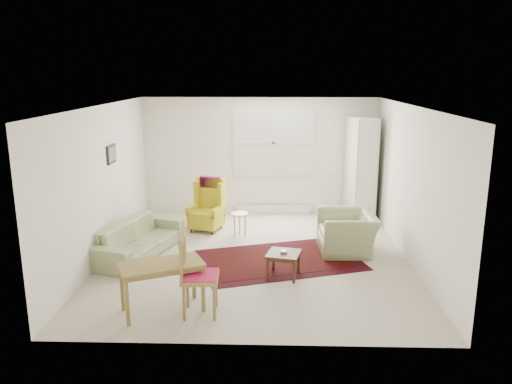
{
  "coord_description": "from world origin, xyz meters",
  "views": [
    {
      "loc": [
        0.25,
        -7.84,
        3.02
      ],
      "look_at": [
        0.0,
        0.3,
        1.05
      ],
      "focal_mm": 35.0,
      "sensor_mm": 36.0,
      "label": 1
    }
  ],
  "objects_px": {
    "coffee_table": "(283,265)",
    "desk_chair": "(200,275)",
    "stool": "(240,224)",
    "desk": "(162,287)",
    "sofa": "(137,232)",
    "wingback_chair": "(206,205)",
    "cabinet": "(360,169)",
    "armchair": "(347,228)"
  },
  "relations": [
    {
      "from": "stool",
      "to": "sofa",
      "type": "bearing_deg",
      "value": -147.49
    },
    {
      "from": "coffee_table",
      "to": "desk",
      "type": "height_order",
      "value": "desk"
    },
    {
      "from": "coffee_table",
      "to": "stool",
      "type": "height_order",
      "value": "stool"
    },
    {
      "from": "wingback_chair",
      "to": "desk_chair",
      "type": "bearing_deg",
      "value": -66.45
    },
    {
      "from": "desk_chair",
      "to": "desk",
      "type": "bearing_deg",
      "value": 80.92
    },
    {
      "from": "armchair",
      "to": "cabinet",
      "type": "distance_m",
      "value": 2.17
    },
    {
      "from": "wingback_chair",
      "to": "desk",
      "type": "distance_m",
      "value": 3.4
    },
    {
      "from": "wingback_chair",
      "to": "desk",
      "type": "xyz_separation_m",
      "value": [
        -0.13,
        -3.39,
        -0.18
      ]
    },
    {
      "from": "sofa",
      "to": "wingback_chair",
      "type": "height_order",
      "value": "wingback_chair"
    },
    {
      "from": "armchair",
      "to": "coffee_table",
      "type": "relative_size",
      "value": 2.22
    },
    {
      "from": "wingback_chair",
      "to": "cabinet",
      "type": "xyz_separation_m",
      "value": [
        3.11,
        0.92,
        0.55
      ]
    },
    {
      "from": "armchair",
      "to": "cabinet",
      "type": "relative_size",
      "value": 0.49
    },
    {
      "from": "stool",
      "to": "desk_chair",
      "type": "bearing_deg",
      "value": -95.5
    },
    {
      "from": "armchair",
      "to": "desk",
      "type": "bearing_deg",
      "value": -51.79
    },
    {
      "from": "armchair",
      "to": "cabinet",
      "type": "height_order",
      "value": "cabinet"
    },
    {
      "from": "sofa",
      "to": "wingback_chair",
      "type": "xyz_separation_m",
      "value": [
        0.98,
        1.35,
        0.11
      ]
    },
    {
      "from": "sofa",
      "to": "cabinet",
      "type": "xyz_separation_m",
      "value": [
        4.09,
        2.27,
        0.67
      ]
    },
    {
      "from": "desk_chair",
      "to": "sofa",
      "type": "bearing_deg",
      "value": 29.99
    },
    {
      "from": "wingback_chair",
      "to": "desk_chair",
      "type": "height_order",
      "value": "desk_chair"
    },
    {
      "from": "stool",
      "to": "desk",
      "type": "height_order",
      "value": "desk"
    },
    {
      "from": "stool",
      "to": "wingback_chair",
      "type": "bearing_deg",
      "value": 156.26
    },
    {
      "from": "desk",
      "to": "wingback_chair",
      "type": "bearing_deg",
      "value": 87.85
    },
    {
      "from": "armchair",
      "to": "wingback_chair",
      "type": "bearing_deg",
      "value": -115.22
    },
    {
      "from": "sofa",
      "to": "stool",
      "type": "xyz_separation_m",
      "value": [
        1.66,
        1.06,
        -0.18
      ]
    },
    {
      "from": "sofa",
      "to": "armchair",
      "type": "relative_size",
      "value": 1.89
    },
    {
      "from": "stool",
      "to": "cabinet",
      "type": "xyz_separation_m",
      "value": [
        2.43,
        1.22,
        0.84
      ]
    },
    {
      "from": "armchair",
      "to": "desk",
      "type": "relative_size",
      "value": 1.01
    },
    {
      "from": "sofa",
      "to": "desk_chair",
      "type": "xyz_separation_m",
      "value": [
        1.35,
        -2.09,
        0.13
      ]
    },
    {
      "from": "armchair",
      "to": "desk",
      "type": "xyz_separation_m",
      "value": [
        -2.69,
        -2.31,
        -0.08
      ]
    },
    {
      "from": "wingback_chair",
      "to": "desk",
      "type": "height_order",
      "value": "wingback_chair"
    },
    {
      "from": "sofa",
      "to": "desk",
      "type": "xyz_separation_m",
      "value": [
        0.86,
        -2.04,
        -0.07
      ]
    },
    {
      "from": "sofa",
      "to": "desk_chair",
      "type": "distance_m",
      "value": 2.5
    },
    {
      "from": "armchair",
      "to": "stool",
      "type": "xyz_separation_m",
      "value": [
        -1.89,
        0.78,
        -0.19
      ]
    },
    {
      "from": "stool",
      "to": "desk",
      "type": "distance_m",
      "value": 3.2
    },
    {
      "from": "cabinet",
      "to": "desk",
      "type": "height_order",
      "value": "cabinet"
    },
    {
      "from": "sofa",
      "to": "desk",
      "type": "relative_size",
      "value": 1.91
    },
    {
      "from": "wingback_chair",
      "to": "desk",
      "type": "relative_size",
      "value": 0.99
    },
    {
      "from": "coffee_table",
      "to": "desk_chair",
      "type": "xyz_separation_m",
      "value": [
        -1.08,
        -1.22,
        0.33
      ]
    },
    {
      "from": "wingback_chair",
      "to": "coffee_table",
      "type": "xyz_separation_m",
      "value": [
        1.45,
        -2.23,
        -0.32
      ]
    },
    {
      "from": "coffee_table",
      "to": "desk",
      "type": "bearing_deg",
      "value": -143.58
    },
    {
      "from": "stool",
      "to": "desk_chair",
      "type": "height_order",
      "value": "desk_chair"
    },
    {
      "from": "sofa",
      "to": "desk_chair",
      "type": "bearing_deg",
      "value": -130.73
    }
  ]
}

